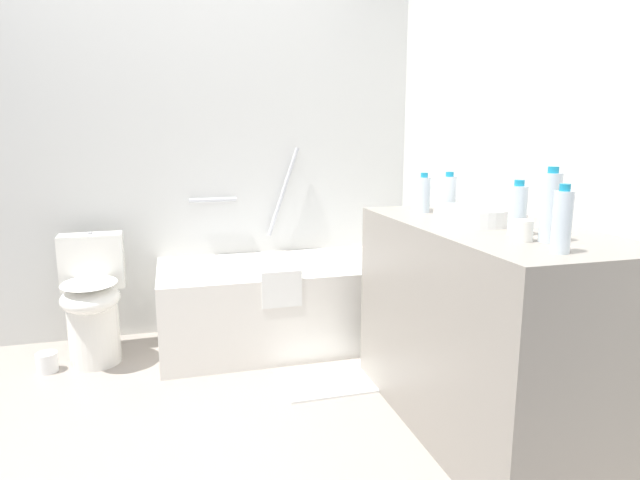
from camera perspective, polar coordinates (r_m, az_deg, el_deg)
name	(u,v)px	position (r m, az deg, el deg)	size (l,w,h in m)	color
ground_plane	(186,438)	(2.49, -14.05, -19.72)	(4.15, 4.15, 0.00)	#9E9389
wall_back_tiled	(170,146)	(3.54, -15.69, 9.60)	(3.55, 0.10, 2.40)	silver
wall_right_mirror	(535,150)	(2.70, 21.88, 8.91)	(0.10, 3.07, 2.40)	silver
bathtub	(293,299)	(3.34, -2.89, -6.27)	(1.60, 0.76, 1.19)	white
toilet	(92,301)	(3.28, -23.06, -6.00)	(0.35, 0.51, 0.72)	white
vanity_counter	(483,328)	(2.44, 16.98, -8.92)	(0.63, 1.33, 0.90)	gray
sink_basin	(473,215)	(2.36, 15.98, 2.54)	(0.33, 0.33, 0.07)	white
sink_faucet	(513,214)	(2.47, 19.86, 2.63)	(0.11, 0.15, 0.08)	#B6B6BB
water_bottle_0	(550,207)	(2.02, 23.30, 3.25)	(0.07, 0.07, 0.26)	silver
water_bottle_1	(518,210)	(2.12, 20.28, 3.04)	(0.07, 0.07, 0.21)	silver
water_bottle_2	(562,221)	(1.84, 24.35, 1.84)	(0.06, 0.06, 0.22)	silver
water_bottle_3	(424,194)	(2.64, 10.97, 4.81)	(0.06, 0.06, 0.19)	silver
water_bottle_4	(449,195)	(2.60, 13.54, 4.71)	(0.07, 0.07, 0.20)	silver
drinking_glass_0	(419,200)	(2.72, 10.50, 4.24)	(0.08, 0.08, 0.10)	white
drinking_glass_1	(522,230)	(2.01, 20.74, 0.95)	(0.07, 0.07, 0.08)	white
bath_mat	(333,379)	(2.90, 1.36, -14.59)	(0.53, 0.39, 0.01)	white
toilet_paper_roll	(47,362)	(3.33, -27.04, -11.51)	(0.11, 0.11, 0.11)	white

